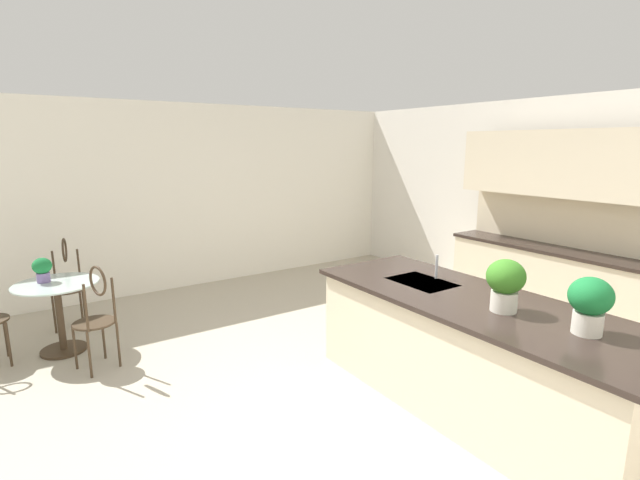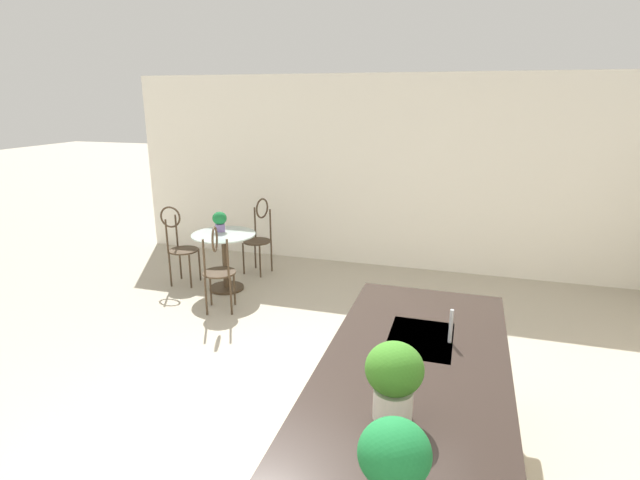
{
  "view_description": "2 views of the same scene",
  "coord_description": "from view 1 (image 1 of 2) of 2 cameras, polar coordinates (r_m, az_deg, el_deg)",
  "views": [
    {
      "loc": [
        2.5,
        -2.08,
        2.11
      ],
      "look_at": [
        -1.07,
        0.31,
        1.22
      ],
      "focal_mm": 25.82,
      "sensor_mm": 36.0,
      "label": 1
    },
    {
      "loc": [
        2.63,
        1.06,
        2.39
      ],
      "look_at": [
        -1.12,
        -0.08,
        1.25
      ],
      "focal_mm": 27.6,
      "sensor_mm": 36.0,
      "label": 2
    }
  ],
  "objects": [
    {
      "name": "wall_back",
      "position": [
        6.31,
        32.43,
        2.98
      ],
      "size": [
        9.0,
        0.12,
        2.7
      ],
      "primitive_type": "cube",
      "color": "silver",
      "rests_on": "ground"
    },
    {
      "name": "wall_left_window",
      "position": [
        7.11,
        -16.68,
        5.12
      ],
      "size": [
        0.12,
        7.8,
        2.7
      ],
      "primitive_type": "cube",
      "color": "silver",
      "rests_on": "ground"
    },
    {
      "name": "bistro_table",
      "position": [
        5.46,
        -29.6,
        -7.6
      ],
      "size": [
        0.8,
        0.8,
        0.74
      ],
      "color": "#3D2D1E",
      "rests_on": "ground"
    },
    {
      "name": "back_counter_run",
      "position": [
        6.24,
        26.52,
        -4.54
      ],
      "size": [
        2.44,
        0.64,
        1.52
      ],
      "color": "beige",
      "rests_on": "ground"
    },
    {
      "name": "kitchen_island",
      "position": [
        4.02,
        18.01,
        -13.07
      ],
      "size": [
        2.8,
        1.06,
        0.92
      ],
      "color": "beige",
      "rests_on": "ground"
    },
    {
      "name": "sink_faucet",
      "position": [
        4.29,
        14.25,
        -3.23
      ],
      "size": [
        0.02,
        0.02,
        0.22
      ],
      "primitive_type": "cylinder",
      "color": "#B2B5BA",
      "rests_on": "kitchen_island"
    },
    {
      "name": "potted_plant_counter_far",
      "position": [
        3.4,
        30.47,
        -6.63
      ],
      "size": [
        0.27,
        0.27,
        0.38
      ],
      "color": "beige",
      "rests_on": "kitchen_island"
    },
    {
      "name": "chair_by_island",
      "position": [
        4.82,
        -26.0,
        -8.11
      ],
      "size": [
        0.52,
        0.48,
        1.04
      ],
      "color": "#3D2D1E",
      "rests_on": "ground"
    },
    {
      "name": "ground_plane",
      "position": [
        3.88,
        5.37,
        -21.3
      ],
      "size": [
        40.0,
        40.0,
        0.0
      ],
      "primitive_type": "plane",
      "color": "#B2A893"
    },
    {
      "name": "chair_near_window",
      "position": [
        6.15,
        -28.89,
        -4.25
      ],
      "size": [
        0.51,
        0.45,
        1.04
      ],
      "color": "#3D2D1E",
      "rests_on": "ground"
    },
    {
      "name": "potted_plant_counter_near",
      "position": [
        3.59,
        22.0,
        -4.83
      ],
      "size": [
        0.27,
        0.27,
        0.39
      ],
      "color": "beige",
      "rests_on": "kitchen_island"
    },
    {
      "name": "potted_plant_on_table",
      "position": [
        5.44,
        -31.18,
        -3.03
      ],
      "size": [
        0.18,
        0.18,
        0.25
      ],
      "color": "#7A669E",
      "rests_on": "bistro_table"
    },
    {
      "name": "upper_cabinet_run",
      "position": [
        6.01,
        27.62,
        8.42
      ],
      "size": [
        2.4,
        0.36,
        0.76
      ],
      "color": "beige",
      "rests_on": "back_counter_run"
    }
  ]
}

